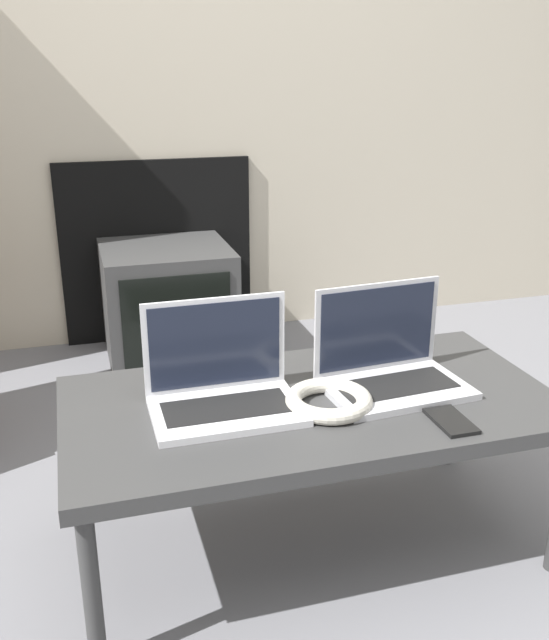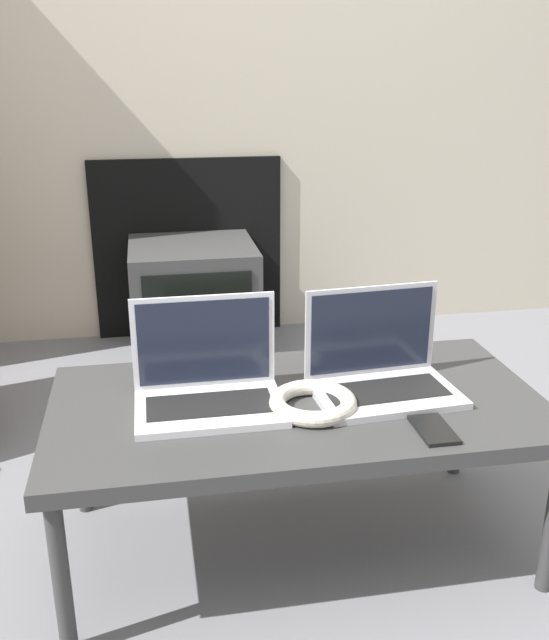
# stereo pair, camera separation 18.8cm
# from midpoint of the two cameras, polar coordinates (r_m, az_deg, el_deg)

# --- Properties ---
(ground_plane) EXTENTS (14.00, 14.00, 0.00)m
(ground_plane) POSITION_cam_midpoint_polar(r_m,az_deg,el_deg) (1.63, 7.85, -24.13)
(ground_plane) COLOR slate
(wall_back) EXTENTS (7.00, 0.08, 2.60)m
(wall_back) POSITION_cam_midpoint_polar(r_m,az_deg,el_deg) (3.03, -2.81, 22.90)
(wall_back) COLOR #B7AD99
(wall_back) RESTS_ON ground_plane
(table) EXTENTS (1.13, 0.58, 0.40)m
(table) POSITION_cam_midpoint_polar(r_m,az_deg,el_deg) (1.66, 5.13, -7.49)
(table) COLOR #333333
(table) RESTS_ON ground_plane
(laptop_left) EXTENTS (0.33, 0.22, 0.24)m
(laptop_left) POSITION_cam_midpoint_polar(r_m,az_deg,el_deg) (1.60, -2.04, -5.02)
(laptop_left) COLOR silver
(laptop_left) RESTS_ON table
(laptop_right) EXTENTS (0.34, 0.24, 0.24)m
(laptop_right) POSITION_cam_midpoint_polar(r_m,az_deg,el_deg) (1.70, 11.58, -3.89)
(laptop_right) COLOR #B2B2B7
(laptop_right) RESTS_ON table
(headphones) EXTENTS (0.20, 0.20, 0.04)m
(headphones) POSITION_cam_midpoint_polar(r_m,az_deg,el_deg) (1.60, 6.49, -6.66)
(headphones) COLOR beige
(headphones) RESTS_ON table
(phone) EXTENTS (0.07, 0.13, 0.01)m
(phone) POSITION_cam_midpoint_polar(r_m,az_deg,el_deg) (1.57, 16.04, -8.52)
(phone) COLOR black
(phone) RESTS_ON table
(tv) EXTENTS (0.49, 0.48, 0.46)m
(tv) POSITION_cam_midpoint_polar(r_m,az_deg,el_deg) (2.87, -4.61, 1.59)
(tv) COLOR #383838
(tv) RESTS_ON ground_plane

